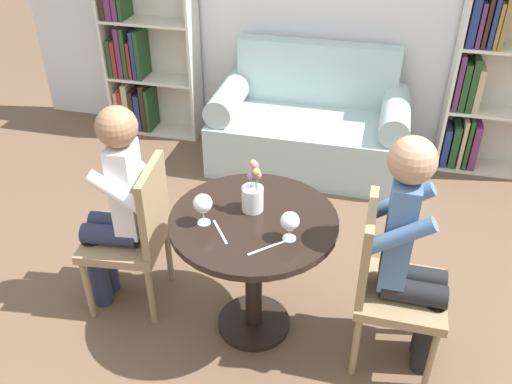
{
  "coord_description": "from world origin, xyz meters",
  "views": [
    {
      "loc": [
        0.52,
        -2.04,
        2.29
      ],
      "look_at": [
        0.0,
        0.05,
        0.85
      ],
      "focal_mm": 38.0,
      "sensor_mm": 36.0,
      "label": 1
    }
  ],
  "objects_px": {
    "bookshelf_left": "(141,56)",
    "bookshelf_right": "(490,82)",
    "person_left": "(115,206)",
    "chair_left": "(136,231)",
    "person_right": "(412,254)",
    "wine_glass_right": "(290,222)",
    "wine_glass_left": "(203,204)",
    "chair_right": "(387,281)",
    "flower_vase": "(253,195)",
    "couch": "(310,128)"
  },
  "relations": [
    {
      "from": "bookshelf_left",
      "to": "bookshelf_right",
      "type": "distance_m",
      "value": 2.83
    },
    {
      "from": "bookshelf_right",
      "to": "person_left",
      "type": "bearing_deg",
      "value": -134.81
    },
    {
      "from": "chair_left",
      "to": "person_left",
      "type": "bearing_deg",
      "value": -85.96
    },
    {
      "from": "person_right",
      "to": "wine_glass_right",
      "type": "relative_size",
      "value": 8.75
    },
    {
      "from": "wine_glass_left",
      "to": "person_left",
      "type": "bearing_deg",
      "value": 166.7
    },
    {
      "from": "wine_glass_right",
      "to": "chair_right",
      "type": "bearing_deg",
      "value": 11.13
    },
    {
      "from": "chair_right",
      "to": "person_left",
      "type": "distance_m",
      "value": 1.43
    },
    {
      "from": "person_right",
      "to": "wine_glass_right",
      "type": "bearing_deg",
      "value": 99.66
    },
    {
      "from": "chair_left",
      "to": "wine_glass_left",
      "type": "relative_size",
      "value": 5.65
    },
    {
      "from": "chair_right",
      "to": "wine_glass_right",
      "type": "xyz_separation_m",
      "value": [
        -0.47,
        -0.09,
        0.33
      ]
    },
    {
      "from": "bookshelf_left",
      "to": "flower_vase",
      "type": "relative_size",
      "value": 5.42
    },
    {
      "from": "person_left",
      "to": "wine_glass_left",
      "type": "xyz_separation_m",
      "value": [
        0.53,
        -0.13,
        0.19
      ]
    },
    {
      "from": "person_left",
      "to": "wine_glass_left",
      "type": "relative_size",
      "value": 7.69
    },
    {
      "from": "couch",
      "to": "chair_right",
      "type": "xyz_separation_m",
      "value": [
        0.67,
        -1.86,
        0.18
      ]
    },
    {
      "from": "chair_left",
      "to": "wine_glass_left",
      "type": "height_order",
      "value": "chair_left"
    },
    {
      "from": "wine_glass_left",
      "to": "flower_vase",
      "type": "relative_size",
      "value": 0.58
    },
    {
      "from": "couch",
      "to": "wine_glass_right",
      "type": "bearing_deg",
      "value": -84.25
    },
    {
      "from": "person_right",
      "to": "flower_vase",
      "type": "xyz_separation_m",
      "value": [
        -0.77,
        0.09,
        0.14
      ]
    },
    {
      "from": "couch",
      "to": "chair_left",
      "type": "bearing_deg",
      "value": -110.41
    },
    {
      "from": "chair_right",
      "to": "person_left",
      "type": "height_order",
      "value": "person_left"
    },
    {
      "from": "wine_glass_right",
      "to": "flower_vase",
      "type": "distance_m",
      "value": 0.29
    },
    {
      "from": "couch",
      "to": "chair_right",
      "type": "relative_size",
      "value": 1.68
    },
    {
      "from": "chair_right",
      "to": "person_right",
      "type": "distance_m",
      "value": 0.2
    },
    {
      "from": "bookshelf_right",
      "to": "chair_left",
      "type": "xyz_separation_m",
      "value": [
        -1.98,
        -2.06,
        -0.23
      ]
    },
    {
      "from": "wine_glass_left",
      "to": "chair_left",
      "type": "bearing_deg",
      "value": 162.35
    },
    {
      "from": "person_right",
      "to": "flower_vase",
      "type": "height_order",
      "value": "person_right"
    },
    {
      "from": "wine_glass_left",
      "to": "wine_glass_right",
      "type": "bearing_deg",
      "value": -2.93
    },
    {
      "from": "chair_right",
      "to": "person_right",
      "type": "relative_size",
      "value": 0.71
    },
    {
      "from": "couch",
      "to": "bookshelf_right",
      "type": "xyz_separation_m",
      "value": [
        1.31,
        0.27,
        0.41
      ]
    },
    {
      "from": "couch",
      "to": "person_left",
      "type": "relative_size",
      "value": 1.23
    },
    {
      "from": "bookshelf_right",
      "to": "wine_glass_right",
      "type": "xyz_separation_m",
      "value": [
        -1.11,
        -2.22,
        0.11
      ]
    },
    {
      "from": "person_left",
      "to": "bookshelf_right",
      "type": "bearing_deg",
      "value": 129.14
    },
    {
      "from": "chair_right",
      "to": "person_left",
      "type": "bearing_deg",
      "value": 88.08
    },
    {
      "from": "chair_right",
      "to": "flower_vase",
      "type": "bearing_deg",
      "value": 82.65
    },
    {
      "from": "wine_glass_right",
      "to": "wine_glass_left",
      "type": "bearing_deg",
      "value": 177.07
    },
    {
      "from": "couch",
      "to": "person_left",
      "type": "bearing_deg",
      "value": -112.67
    },
    {
      "from": "bookshelf_left",
      "to": "chair_left",
      "type": "bearing_deg",
      "value": -67.44
    },
    {
      "from": "chair_right",
      "to": "wine_glass_left",
      "type": "relative_size",
      "value": 5.65
    },
    {
      "from": "bookshelf_left",
      "to": "bookshelf_right",
      "type": "height_order",
      "value": "same"
    },
    {
      "from": "bookshelf_right",
      "to": "flower_vase",
      "type": "bearing_deg",
      "value": -123.09
    },
    {
      "from": "bookshelf_right",
      "to": "chair_right",
      "type": "xyz_separation_m",
      "value": [
        -0.64,
        -2.13,
        -0.23
      ]
    },
    {
      "from": "couch",
      "to": "person_right",
      "type": "height_order",
      "value": "person_right"
    },
    {
      "from": "bookshelf_right",
      "to": "bookshelf_left",
      "type": "bearing_deg",
      "value": -179.94
    },
    {
      "from": "person_right",
      "to": "person_left",
      "type": "bearing_deg",
      "value": 88.18
    },
    {
      "from": "chair_left",
      "to": "person_left",
      "type": "height_order",
      "value": "person_left"
    },
    {
      "from": "chair_left",
      "to": "wine_glass_left",
      "type": "bearing_deg",
      "value": 66.31
    },
    {
      "from": "flower_vase",
      "to": "couch",
      "type": "bearing_deg",
      "value": 89.32
    },
    {
      "from": "person_right",
      "to": "wine_glass_right",
      "type": "xyz_separation_m",
      "value": [
        -0.56,
        -0.09,
        0.15
      ]
    },
    {
      "from": "couch",
      "to": "wine_glass_right",
      "type": "xyz_separation_m",
      "value": [
        0.2,
        -1.96,
        0.52
      ]
    },
    {
      "from": "bookshelf_left",
      "to": "person_left",
      "type": "height_order",
      "value": "bookshelf_left"
    }
  ]
}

